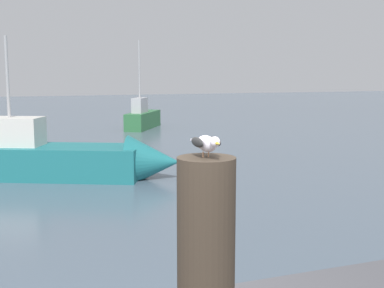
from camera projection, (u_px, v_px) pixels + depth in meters
mooring_post at (206, 242)px, 3.19m from camera, size 0.37×0.37×1.08m
seagull at (207, 143)px, 3.10m from camera, size 0.15×0.39×0.14m
boat_teal at (66, 158)px, 13.17m from camera, size 6.15×3.90×3.87m
boat_green at (144, 117)px, 25.23m from camera, size 2.82×3.81×4.25m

